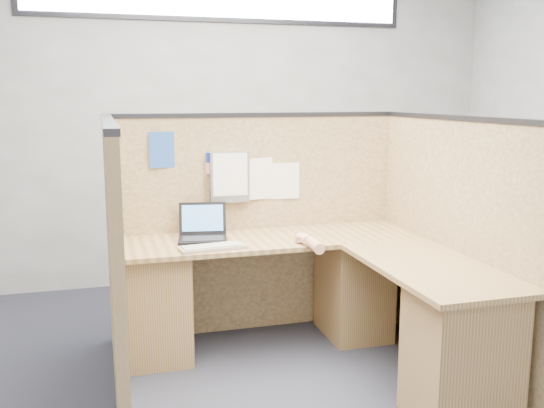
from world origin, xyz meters
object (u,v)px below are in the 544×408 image
object	(u,v)px
mouse	(303,240)
l_desk	(317,304)
laptop	(201,230)
keyboard	(213,247)

from	to	relation	value
mouse	l_desk	bearing A→B (deg)	-81.49
l_desk	laptop	bearing A→B (deg)	142.02
keyboard	mouse	bearing A→B (deg)	-6.89
laptop	keyboard	world-z (taller)	laptop
laptop	mouse	xyz separation A→B (m)	(0.59, -0.30, -0.03)
keyboard	mouse	size ratio (longest dim) A/B	4.18
l_desk	keyboard	distance (m)	0.72
laptop	mouse	size ratio (longest dim) A/B	3.45
keyboard	l_desk	bearing A→B (deg)	-24.38
laptop	mouse	world-z (taller)	laptop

